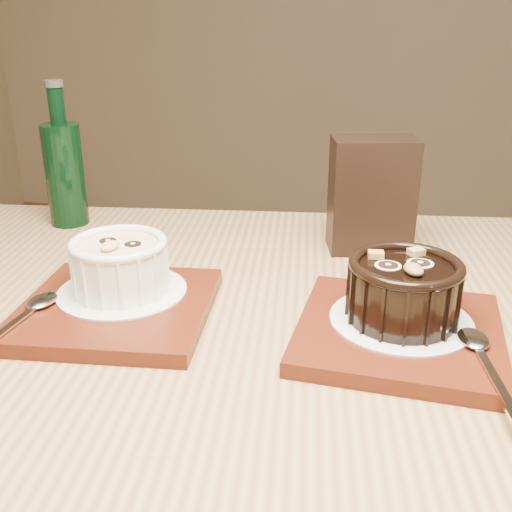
% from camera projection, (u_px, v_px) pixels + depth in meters
% --- Properties ---
extents(table, '(1.27, 0.91, 0.75)m').
position_uv_depth(table, '(247.00, 433.00, 0.56)').
color(table, olive).
rests_on(table, ground).
extents(tray_left, '(0.19, 0.19, 0.01)m').
position_uv_depth(tray_left, '(117.00, 308.00, 0.59)').
color(tray_left, '#561D0E').
rests_on(tray_left, table).
extents(doily_left, '(0.13, 0.13, 0.00)m').
position_uv_depth(doily_left, '(122.00, 291.00, 0.61)').
color(doily_left, white).
rests_on(doily_left, tray_left).
extents(ramekin_white, '(0.10, 0.10, 0.06)m').
position_uv_depth(ramekin_white, '(120.00, 263.00, 0.59)').
color(ramekin_white, white).
rests_on(ramekin_white, doily_left).
extents(spoon_left, '(0.04, 0.14, 0.01)m').
position_uv_depth(spoon_left, '(20.00, 317.00, 0.55)').
color(spoon_left, white).
rests_on(spoon_left, tray_left).
extents(tray_right, '(0.20, 0.20, 0.01)m').
position_uv_depth(tray_right, '(399.00, 333.00, 0.54)').
color(tray_right, '#561D0E').
rests_on(tray_right, table).
extents(doily_right, '(0.13, 0.13, 0.00)m').
position_uv_depth(doily_right, '(401.00, 320.00, 0.55)').
color(doily_right, white).
rests_on(doily_right, tray_right).
extents(ramekin_dark, '(0.10, 0.10, 0.06)m').
position_uv_depth(ramekin_dark, '(404.00, 288.00, 0.54)').
color(ramekin_dark, black).
rests_on(ramekin_dark, doily_right).
extents(spoon_right, '(0.04, 0.14, 0.01)m').
position_uv_depth(spoon_right, '(486.00, 360.00, 0.48)').
color(spoon_right, white).
rests_on(spoon_right, tray_right).
extents(condiment_stand, '(0.11, 0.08, 0.14)m').
position_uv_depth(condiment_stand, '(371.00, 195.00, 0.73)').
color(condiment_stand, black).
rests_on(condiment_stand, table).
extents(green_bottle, '(0.05, 0.05, 0.20)m').
position_uv_depth(green_bottle, '(64.00, 171.00, 0.82)').
color(green_bottle, black).
rests_on(green_bottle, table).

